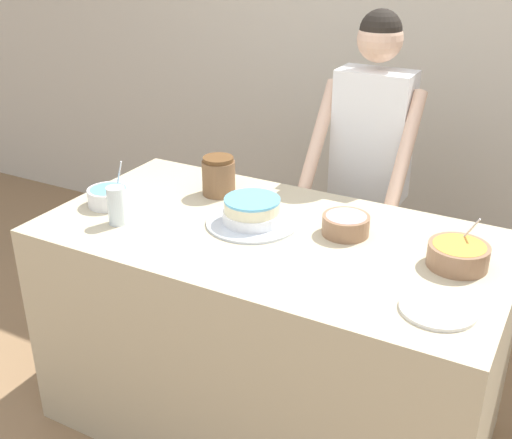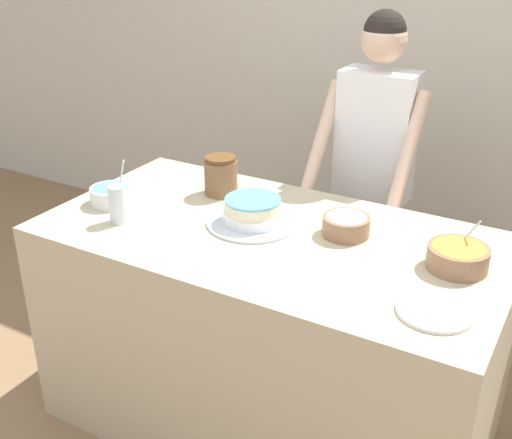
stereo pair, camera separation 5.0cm
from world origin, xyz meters
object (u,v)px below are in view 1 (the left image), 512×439
(frosting_bowl_pink, at_px, (346,224))
(stoneware_jar, at_px, (219,176))
(frosting_bowl_orange, at_px, (458,254))
(ceramic_plate, at_px, (438,309))
(person_baker, at_px, (370,151))
(cake, at_px, (252,213))
(frosting_bowl_blue, at_px, (109,196))
(drinking_glass, at_px, (117,205))

(frosting_bowl_pink, distance_m, stoneware_jar, 0.62)
(frosting_bowl_orange, xyz_separation_m, ceramic_plate, (0.01, -0.30, -0.04))
(stoneware_jar, bearing_deg, person_baker, 48.48)
(cake, xyz_separation_m, frosting_bowl_pink, (0.35, 0.09, -0.00))
(person_baker, height_order, frosting_bowl_blue, person_baker)
(frosting_bowl_pink, height_order, drinking_glass, drinking_glass)
(person_baker, xyz_separation_m, drinking_glass, (-0.66, -0.97, -0.03))
(person_baker, bearing_deg, ceramic_plate, -60.17)
(cake, height_order, stoneware_jar, stoneware_jar)
(cake, xyz_separation_m, drinking_glass, (-0.45, -0.24, 0.03))
(person_baker, relative_size, stoneware_jar, 9.88)
(person_baker, relative_size, cake, 4.58)
(person_baker, distance_m, stoneware_jar, 0.72)
(cake, bearing_deg, stoneware_jar, 144.46)
(cake, xyz_separation_m, stoneware_jar, (-0.27, 0.19, 0.04))
(frosting_bowl_blue, bearing_deg, drinking_glass, -39.59)
(cake, height_order, frosting_bowl_orange, frosting_bowl_orange)
(person_baker, relative_size, ceramic_plate, 7.02)
(frosting_bowl_pink, relative_size, ceramic_plate, 0.76)
(drinking_glass, bearing_deg, person_baker, 55.60)
(frosting_bowl_blue, height_order, stoneware_jar, frosting_bowl_blue)
(stoneware_jar, bearing_deg, frosting_bowl_blue, -136.72)
(ceramic_plate, bearing_deg, stoneware_jar, 156.62)
(person_baker, distance_m, cake, 0.76)
(person_baker, relative_size, drinking_glass, 10.95)
(cake, bearing_deg, person_baker, 73.88)
(person_baker, bearing_deg, cake, -106.12)
(person_baker, xyz_separation_m, frosting_bowl_orange, (0.55, -0.69, -0.06))
(frosting_bowl_blue, distance_m, stoneware_jar, 0.46)
(cake, relative_size, ceramic_plate, 1.53)
(cake, xyz_separation_m, frosting_bowl_blue, (-0.60, -0.12, -0.01))
(frosting_bowl_orange, bearing_deg, ceramic_plate, -87.48)
(drinking_glass, distance_m, ceramic_plate, 1.23)
(frosting_bowl_blue, xyz_separation_m, drinking_glass, (0.14, -0.12, 0.04))
(frosting_bowl_orange, distance_m, frosting_bowl_blue, 1.37)
(frosting_bowl_orange, distance_m, ceramic_plate, 0.30)
(ceramic_plate, bearing_deg, person_baker, 119.83)
(frosting_bowl_orange, bearing_deg, stoneware_jar, 171.76)
(frosting_bowl_blue, xyz_separation_m, stoneware_jar, (0.33, 0.31, 0.04))
(ceramic_plate, bearing_deg, cake, 161.43)
(frosting_bowl_orange, bearing_deg, drinking_glass, -166.92)
(frosting_bowl_pink, bearing_deg, drinking_glass, -157.56)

